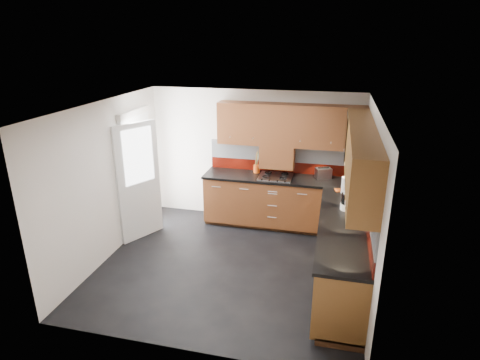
% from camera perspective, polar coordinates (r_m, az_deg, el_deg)
% --- Properties ---
extents(room, '(4.00, 3.80, 2.64)m').
position_cam_1_polar(room, '(5.57, -1.66, 1.25)').
color(room, black).
extents(base_cabinets, '(2.70, 3.20, 0.95)m').
position_cam_1_polar(base_cabinets, '(6.47, 9.33, -6.43)').
color(base_cabinets, brown).
rests_on(base_cabinets, room).
extents(countertop, '(2.72, 3.22, 0.04)m').
position_cam_1_polar(countertop, '(6.26, 9.44, -2.51)').
color(countertop, black).
rests_on(countertop, base_cabinets).
extents(backsplash, '(2.70, 3.20, 0.54)m').
position_cam_1_polar(backsplash, '(6.36, 11.74, 0.49)').
color(backsplash, maroon).
rests_on(backsplash, countertop).
extents(upper_cabinets, '(2.50, 3.20, 0.72)m').
position_cam_1_polar(upper_cabinets, '(6.04, 11.66, 5.71)').
color(upper_cabinets, brown).
rests_on(upper_cabinets, room).
extents(extractor_hood, '(0.60, 0.33, 0.40)m').
position_cam_1_polar(extractor_hood, '(7.08, 5.33, 3.40)').
color(extractor_hood, brown).
rests_on(extractor_hood, room).
extents(glass_cabinet, '(0.32, 0.80, 0.66)m').
position_cam_1_polar(glass_cabinet, '(6.32, 16.15, 6.20)').
color(glass_cabinet, black).
rests_on(glass_cabinet, room).
extents(back_door, '(0.42, 1.19, 2.04)m').
position_cam_1_polar(back_door, '(7.01, -14.20, 0.58)').
color(back_door, white).
rests_on(back_door, room).
extents(gas_hob, '(0.58, 0.51, 0.04)m').
position_cam_1_polar(gas_hob, '(7.02, 5.05, 0.48)').
color(gas_hob, silver).
rests_on(gas_hob, countertop).
extents(utensil_pot, '(0.11, 0.11, 0.41)m').
position_cam_1_polar(utensil_pot, '(7.23, 2.39, 1.78)').
color(utensil_pot, '#DF5115').
rests_on(utensil_pot, countertop).
extents(toaster, '(0.30, 0.25, 0.19)m').
position_cam_1_polar(toaster, '(7.09, 11.76, 0.97)').
color(toaster, silver).
rests_on(toaster, countertop).
extents(food_processor, '(0.17, 0.17, 0.28)m').
position_cam_1_polar(food_processor, '(5.87, 14.94, -2.94)').
color(food_processor, white).
rests_on(food_processor, countertop).
extents(paper_towel, '(0.15, 0.15, 0.26)m').
position_cam_1_polar(paper_towel, '(6.47, 14.76, -0.72)').
color(paper_towel, white).
rests_on(paper_towel, countertop).
extents(orange_cloth, '(0.18, 0.16, 0.02)m').
position_cam_1_polar(orange_cloth, '(6.60, 14.01, -1.41)').
color(orange_cloth, '#DF5A18').
rests_on(orange_cloth, countertop).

